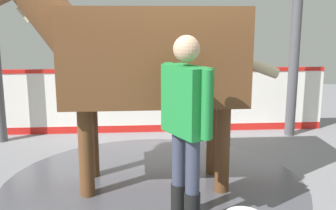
# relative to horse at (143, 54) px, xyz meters

# --- Properties ---
(ground_plane) EXTENTS (16.00, 16.00, 0.02)m
(ground_plane) POSITION_rel_horse_xyz_m (0.33, 0.10, -1.52)
(ground_plane) COLOR gray
(wet_patch) EXTENTS (3.52, 3.52, 0.00)m
(wet_patch) POSITION_rel_horse_xyz_m (0.11, 0.03, -1.50)
(wet_patch) COLOR #4C4C54
(wet_patch) RESTS_ON ground
(barrier_wall) EXTENTS (5.81, 1.63, 1.08)m
(barrier_wall) POSITION_rel_horse_xyz_m (-0.47, 2.17, -1.01)
(barrier_wall) COLOR white
(barrier_wall) RESTS_ON ground
(roof_post_far) EXTENTS (0.16, 0.16, 2.92)m
(roof_post_far) POSITION_rel_horse_xyz_m (1.87, 2.41, -0.05)
(roof_post_far) COLOR #4C4C51
(roof_post_far) RESTS_ON ground
(horse) EXTENTS (3.22, 1.49, 2.55)m
(horse) POSITION_rel_horse_xyz_m (0.00, 0.00, 0.00)
(horse) COLOR brown
(horse) RESTS_ON ground
(handler) EXTENTS (0.50, 0.54, 1.75)m
(handler) POSITION_rel_horse_xyz_m (0.60, -0.84, -0.48)
(handler) COLOR black
(handler) RESTS_ON ground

